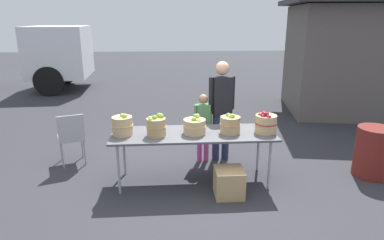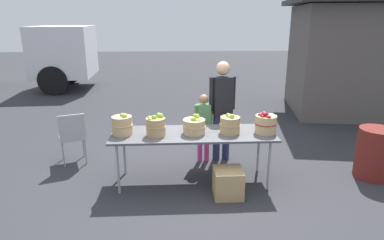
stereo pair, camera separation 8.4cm
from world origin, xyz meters
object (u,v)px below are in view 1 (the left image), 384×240
(apple_basket_green_2, at_px, (195,126))
(apple_basket_red_0, at_px, (266,123))
(market_table, at_px, (193,136))
(vendor_adult, at_px, (222,103))
(folding_chair, at_px, (71,135))
(produce_crate, at_px, (229,182))
(trash_barrel, at_px, (373,152))
(apple_basket_green_1, at_px, (156,126))
(child_customer, at_px, (203,123))
(apple_basket_green_0, at_px, (123,125))
(apple_basket_green_3, at_px, (230,124))

(apple_basket_green_2, bearing_deg, apple_basket_red_0, -1.72)
(market_table, xyz_separation_m, vendor_adult, (0.51, 0.77, 0.27))
(vendor_adult, bearing_deg, folding_chair, -9.67)
(folding_chair, xyz_separation_m, produce_crate, (2.36, -1.18, -0.32))
(vendor_adult, bearing_deg, market_table, 45.94)
(trash_barrel, bearing_deg, vendor_adult, 160.60)
(apple_basket_green_1, distance_m, vendor_adult, 1.34)
(child_customer, bearing_deg, apple_basket_green_0, 22.92)
(folding_chair, distance_m, trash_barrel, 4.68)
(market_table, relative_size, apple_basket_green_0, 7.35)
(apple_basket_green_0, bearing_deg, apple_basket_green_3, -1.03)
(apple_basket_green_3, bearing_deg, produce_crate, -99.66)
(apple_basket_green_2, bearing_deg, produce_crate, -44.77)
(vendor_adult, xyz_separation_m, child_customer, (-0.30, -0.05, -0.30))
(apple_basket_green_2, relative_size, child_customer, 0.29)
(child_customer, relative_size, produce_crate, 3.00)
(apple_basket_green_2, bearing_deg, apple_basket_green_0, 179.27)
(apple_basket_green_1, relative_size, apple_basket_green_3, 1.03)
(apple_basket_green_1, bearing_deg, apple_basket_green_3, 2.43)
(vendor_adult, distance_m, child_customer, 0.43)
(apple_basket_green_2, distance_m, trash_barrel, 2.73)
(apple_basket_red_0, height_order, trash_barrel, apple_basket_red_0)
(vendor_adult, bearing_deg, produce_crate, 76.38)
(apple_basket_red_0, xyz_separation_m, folding_chair, (-2.93, 0.79, -0.38))
(market_table, relative_size, child_customer, 2.01)
(apple_basket_red_0, height_order, child_customer, child_customer)
(apple_basket_green_2, bearing_deg, market_table, 133.32)
(apple_basket_green_3, xyz_separation_m, trash_barrel, (2.19, 0.03, -0.50))
(apple_basket_green_0, height_order, trash_barrel, apple_basket_green_0)
(apple_basket_green_3, height_order, trash_barrel, apple_basket_green_3)
(apple_basket_green_3, height_order, vendor_adult, vendor_adult)
(apple_basket_green_1, distance_m, apple_basket_green_2, 0.54)
(apple_basket_green_0, bearing_deg, apple_basket_green_1, -8.64)
(folding_chair, bearing_deg, apple_basket_red_0, 144.53)
(apple_basket_green_0, height_order, apple_basket_red_0, apple_basket_red_0)
(market_table, distance_m, apple_basket_green_2, 0.15)
(vendor_adult, bearing_deg, apple_basket_red_0, 111.18)
(apple_basket_green_3, bearing_deg, apple_basket_green_0, 178.97)
(trash_barrel, bearing_deg, child_customer, 163.90)
(market_table, bearing_deg, trash_barrel, 0.01)
(market_table, bearing_deg, child_customer, 73.75)
(apple_basket_green_3, bearing_deg, market_table, 176.67)
(apple_basket_green_3, bearing_deg, folding_chair, 162.40)
(apple_basket_red_0, relative_size, vendor_adult, 0.19)
(market_table, bearing_deg, apple_basket_green_1, -171.87)
(apple_basket_green_3, relative_size, child_customer, 0.26)
(market_table, bearing_deg, apple_basket_green_2, -46.68)
(apple_basket_green_1, bearing_deg, child_customer, 47.52)
(child_customer, distance_m, produce_crate, 1.28)
(apple_basket_red_0, bearing_deg, trash_barrel, 1.58)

